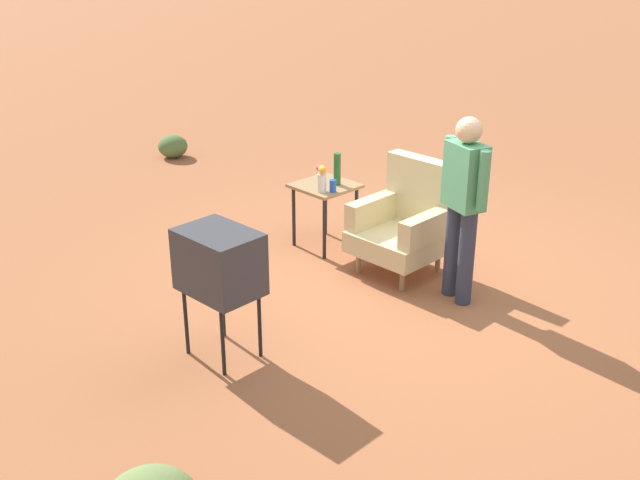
{
  "coord_description": "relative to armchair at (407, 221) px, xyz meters",
  "views": [
    {
      "loc": [
        4.04,
        -4.91,
        3.14
      ],
      "look_at": [
        -0.17,
        -0.89,
        0.65
      ],
      "focal_mm": 42.83,
      "sensor_mm": 36.0,
      "label": 1
    }
  ],
  "objects": [
    {
      "name": "ground_plane",
      "position": [
        0.19,
        -0.26,
        -0.5
      ],
      "size": [
        60.0,
        60.0,
        0.0
      ],
      "primitive_type": "plane",
      "color": "#A05B38"
    },
    {
      "name": "armchair",
      "position": [
        0.0,
        0.0,
        0.0
      ],
      "size": [
        0.8,
        0.8,
        1.06
      ],
      "color": "#937047",
      "rests_on": "ground"
    },
    {
      "name": "side_table",
      "position": [
        -0.94,
        -0.16,
        0.07
      ],
      "size": [
        0.56,
        0.56,
        0.66
      ],
      "color": "black",
      "rests_on": "ground"
    },
    {
      "name": "tv_on_stand",
      "position": [
        0.04,
        -2.19,
        0.28
      ],
      "size": [
        0.62,
        0.47,
        1.03
      ],
      "color": "black",
      "rests_on": "ground"
    },
    {
      "name": "person_standing",
      "position": [
        0.71,
        -0.13,
        0.44
      ],
      "size": [
        0.55,
        0.32,
        1.64
      ],
      "color": "#2D3347",
      "rests_on": "ground"
    },
    {
      "name": "bottle_wine_green",
      "position": [
        -0.86,
        -0.07,
        0.33
      ],
      "size": [
        0.07,
        0.07,
        0.32
      ],
      "primitive_type": "cylinder",
      "color": "#1E5623",
      "rests_on": "side_table"
    },
    {
      "name": "soda_can_blue",
      "position": [
        -0.73,
        -0.26,
        0.23
      ],
      "size": [
        0.07,
        0.07,
        0.12
      ],
      "primitive_type": "cylinder",
      "color": "blue",
      "rests_on": "side_table"
    },
    {
      "name": "flower_vase",
      "position": [
        -0.81,
        -0.33,
        0.31
      ],
      "size": [
        0.15,
        0.1,
        0.27
      ],
      "color": "silver",
      "rests_on": "side_table"
    },
    {
      "name": "shrub_mid",
      "position": [
        -4.65,
        0.47,
        -0.34
      ],
      "size": [
        0.41,
        0.41,
        0.32
      ],
      "primitive_type": "ellipsoid",
      "color": "#516B38",
      "rests_on": "ground"
    }
  ]
}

